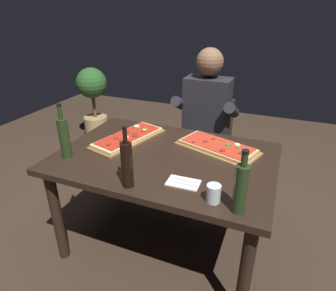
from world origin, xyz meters
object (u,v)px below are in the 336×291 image
object	(u,v)px
diner_chair	(207,141)
pizza_rectangular_left	(128,138)
seated_diner	(205,120)
dining_table	(165,168)
pizza_rectangular_front	(217,147)
vinegar_bottle_green	(127,164)
oil_bottle_amber	(64,137)
wine_bottle_dark	(241,187)
potted_plant_corner	(93,98)
tumbler_near_camera	(213,194)

from	to	relation	value
diner_chair	pizza_rectangular_left	bearing A→B (deg)	-118.61
diner_chair	seated_diner	distance (m)	0.28
dining_table	pizza_rectangular_front	size ratio (longest dim) A/B	2.34
vinegar_bottle_green	pizza_rectangular_left	bearing A→B (deg)	119.15
pizza_rectangular_front	diner_chair	distance (m)	0.74
pizza_rectangular_front	seated_diner	world-z (taller)	seated_diner
pizza_rectangular_left	dining_table	bearing A→B (deg)	-19.37
pizza_rectangular_left	diner_chair	world-z (taller)	diner_chair
pizza_rectangular_left	vinegar_bottle_green	size ratio (longest dim) A/B	1.77
vinegar_bottle_green	seated_diner	bearing A→B (deg)	84.31
seated_diner	pizza_rectangular_left	bearing A→B (deg)	-123.09
pizza_rectangular_left	seated_diner	bearing A→B (deg)	56.91
oil_bottle_amber	seated_diner	xyz separation A→B (m)	(0.64, 0.99, -0.14)
wine_bottle_dark	diner_chair	world-z (taller)	wine_bottle_dark
oil_bottle_amber	vinegar_bottle_green	size ratio (longest dim) A/B	1.02
wine_bottle_dark	pizza_rectangular_left	bearing A→B (deg)	149.77
vinegar_bottle_green	potted_plant_corner	bearing A→B (deg)	130.27
vinegar_bottle_green	seated_diner	distance (m)	1.15
pizza_rectangular_left	diner_chair	size ratio (longest dim) A/B	0.71
pizza_rectangular_left	potted_plant_corner	world-z (taller)	potted_plant_corner
dining_table	vinegar_bottle_green	size ratio (longest dim) A/B	4.02
dining_table	potted_plant_corner	distance (m)	2.20
pizza_rectangular_front	pizza_rectangular_left	distance (m)	0.64
vinegar_bottle_green	pizza_rectangular_front	bearing A→B (deg)	60.59
oil_bottle_amber	potted_plant_corner	xyz separation A→B (m)	(-1.05, 1.72, -0.33)
pizza_rectangular_front	vinegar_bottle_green	size ratio (longest dim) A/B	1.72
vinegar_bottle_green	diner_chair	bearing A→B (deg)	84.85
oil_bottle_amber	tumbler_near_camera	bearing A→B (deg)	-6.27
seated_diner	oil_bottle_amber	bearing A→B (deg)	-123.10
diner_chair	pizza_rectangular_front	bearing A→B (deg)	-70.26
dining_table	seated_diner	distance (m)	0.74
pizza_rectangular_left	seated_diner	xyz separation A→B (m)	(0.40, 0.62, -0.02)
pizza_rectangular_left	vinegar_bottle_green	distance (m)	0.60
pizza_rectangular_left	potted_plant_corner	distance (m)	1.88
pizza_rectangular_front	diner_chair	xyz separation A→B (m)	(-0.23, 0.64, -0.27)
pizza_rectangular_front	potted_plant_corner	xyz separation A→B (m)	(-1.93, 1.26, -0.22)
seated_diner	diner_chair	bearing A→B (deg)	90.00
diner_chair	potted_plant_corner	size ratio (longest dim) A/B	0.93
wine_bottle_dark	vinegar_bottle_green	bearing A→B (deg)	-179.39
wine_bottle_dark	oil_bottle_amber	distance (m)	1.13
oil_bottle_amber	pizza_rectangular_front	bearing A→B (deg)	27.97
oil_bottle_amber	potted_plant_corner	world-z (taller)	oil_bottle_amber
dining_table	seated_diner	bearing A→B (deg)	85.03
diner_chair	seated_diner	size ratio (longest dim) A/B	0.65
dining_table	potted_plant_corner	bearing A→B (deg)	138.00
vinegar_bottle_green	diner_chair	size ratio (longest dim) A/B	0.40
pizza_rectangular_left	wine_bottle_dark	size ratio (longest dim) A/B	1.91
dining_table	vinegar_bottle_green	distance (m)	0.46
wine_bottle_dark	seated_diner	bearing A→B (deg)	112.87
tumbler_near_camera	wine_bottle_dark	bearing A→B (deg)	-13.28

